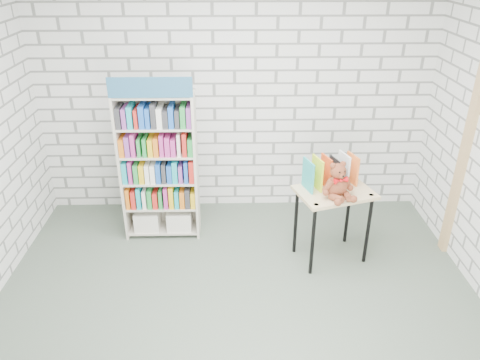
{
  "coord_description": "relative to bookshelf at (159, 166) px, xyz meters",
  "views": [
    {
      "loc": [
        -0.06,
        -3.19,
        2.93
      ],
      "look_at": [
        0.04,
        0.95,
        0.85
      ],
      "focal_mm": 35.0,
      "sensor_mm": 36.0,
      "label": 1
    }
  ],
  "objects": [
    {
      "name": "display_table",
      "position": [
        1.78,
        -0.52,
        -0.16
      ],
      "size": [
        0.84,
        0.69,
        0.78
      ],
      "color": "tan",
      "rests_on": "ground"
    },
    {
      "name": "door_trim",
      "position": [
        3.04,
        -0.41,
        0.22
      ],
      "size": [
        0.05,
        0.12,
        2.1
      ],
      "primitive_type": "cube",
      "color": "tan",
      "rests_on": "ground"
    },
    {
      "name": "room_shell",
      "position": [
        0.82,
        -1.36,
        0.95
      ],
      "size": [
        4.52,
        4.02,
        2.81
      ],
      "color": "silver",
      "rests_on": "ground"
    },
    {
      "name": "ground",
      "position": [
        0.82,
        -1.36,
        -0.83
      ],
      "size": [
        4.5,
        4.5,
        0.0
      ],
      "primitive_type": "plane",
      "color": "#4D5A4C",
      "rests_on": "ground"
    },
    {
      "name": "teddy_bear",
      "position": [
        1.78,
        -0.63,
        0.09
      ],
      "size": [
        0.32,
        0.32,
        0.35
      ],
      "color": "maroon",
      "rests_on": "display_table"
    },
    {
      "name": "bookshelf",
      "position": [
        0.0,
        0.0,
        0.0
      ],
      "size": [
        0.81,
        0.32,
        1.82
      ],
      "color": "beige",
      "rests_on": "ground"
    },
    {
      "name": "table_books",
      "position": [
        1.75,
        -0.4,
        0.1
      ],
      "size": [
        0.55,
        0.36,
        0.3
      ],
      "color": "teal",
      "rests_on": "display_table"
    }
  ]
}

